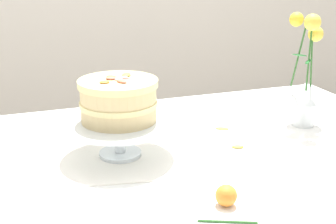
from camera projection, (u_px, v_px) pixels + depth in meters
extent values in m
cube|color=white|center=(198.00, 158.00, 1.27)|extent=(1.40, 1.00, 0.03)
cylinder|color=brown|center=(294.00, 184.00, 1.94)|extent=(0.06, 0.06, 0.71)
cube|color=white|center=(120.00, 156.00, 1.25)|extent=(0.37, 0.37, 0.00)
cylinder|color=silver|center=(120.00, 154.00, 1.25)|extent=(0.11, 0.11, 0.01)
cylinder|color=silver|center=(120.00, 138.00, 1.23)|extent=(0.03, 0.03, 0.07)
cylinder|color=silver|center=(119.00, 123.00, 1.22)|extent=(0.29, 0.29, 0.01)
cylinder|color=beige|center=(119.00, 113.00, 1.21)|extent=(0.19, 0.19, 0.04)
cylinder|color=beige|center=(119.00, 104.00, 1.20)|extent=(0.20, 0.20, 0.01)
cylinder|color=beige|center=(118.00, 94.00, 1.20)|extent=(0.19, 0.19, 0.04)
cylinder|color=beige|center=(118.00, 83.00, 1.19)|extent=(0.20, 0.20, 0.02)
ellipsoid|color=pink|center=(118.00, 78.00, 1.19)|extent=(0.03, 0.04, 0.00)
ellipsoid|color=orange|center=(112.00, 77.00, 1.20)|extent=(0.03, 0.03, 0.01)
ellipsoid|color=pink|center=(124.00, 77.00, 1.20)|extent=(0.03, 0.03, 0.00)
ellipsoid|color=yellow|center=(126.00, 75.00, 1.22)|extent=(0.03, 0.04, 0.01)
ellipsoid|color=#E56B51|center=(122.00, 81.00, 1.16)|extent=(0.03, 0.04, 0.01)
ellipsoid|color=#E56B51|center=(111.00, 78.00, 1.19)|extent=(0.03, 0.03, 0.01)
ellipsoid|color=orange|center=(104.00, 82.00, 1.15)|extent=(0.03, 0.02, 0.01)
cylinder|color=silver|center=(304.00, 113.00, 1.46)|extent=(0.07, 0.07, 0.08)
cone|color=silver|center=(306.00, 92.00, 1.44)|extent=(0.11, 0.11, 0.06)
cylinder|color=#2D6028|center=(311.00, 61.00, 1.42)|extent=(0.02, 0.01, 0.16)
sphere|color=yellow|center=(316.00, 34.00, 1.40)|extent=(0.05, 0.05, 0.05)
cylinder|color=#2D6028|center=(299.00, 54.00, 1.42)|extent=(0.03, 0.03, 0.20)
sphere|color=gold|center=(297.00, 19.00, 1.40)|extent=(0.04, 0.04, 0.04)
ellipsoid|color=#236B2D|center=(300.00, 55.00, 1.41)|extent=(0.04, 0.05, 0.01)
cylinder|color=#2D6028|center=(309.00, 57.00, 1.39)|extent=(0.02, 0.02, 0.20)
sphere|color=yellow|center=(313.00, 22.00, 1.35)|extent=(0.05, 0.05, 0.05)
ellipsoid|color=#236B2D|center=(308.00, 62.00, 1.39)|extent=(0.04, 0.05, 0.01)
cylinder|color=#2D6028|center=(227.00, 222.00, 0.94)|extent=(0.11, 0.05, 0.01)
sphere|color=orange|center=(226.00, 195.00, 1.00)|extent=(0.05, 0.05, 0.05)
ellipsoid|color=yellow|center=(222.00, 128.00, 1.44)|extent=(0.05, 0.04, 0.00)
ellipsoid|color=yellow|center=(237.00, 146.00, 1.31)|extent=(0.04, 0.03, 0.01)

